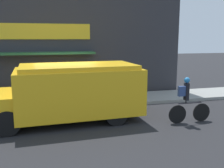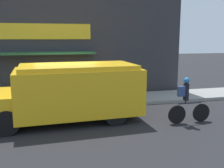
{
  "view_description": "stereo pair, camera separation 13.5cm",
  "coord_description": "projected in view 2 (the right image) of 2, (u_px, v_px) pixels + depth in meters",
  "views": [
    {
      "loc": [
        -0.91,
        -11.02,
        3.1
      ],
      "look_at": [
        1.95,
        -0.2,
        1.1
      ],
      "focal_mm": 42.0,
      "sensor_mm": 36.0,
      "label": 1
    },
    {
      "loc": [
        -0.78,
        -11.05,
        3.1
      ],
      "look_at": [
        1.95,
        -0.2,
        1.1
      ],
      "focal_mm": 42.0,
      "sensor_mm": 36.0,
      "label": 2
    }
  ],
  "objects": [
    {
      "name": "school_bus",
      "position": [
        68.0,
        91.0,
        9.74
      ],
      "size": [
        5.96,
        2.92,
        2.11
      ],
      "rotation": [
        0.0,
        0.0,
        0.04
      ],
      "color": "yellow",
      "rests_on": "ground_plane"
    },
    {
      "name": "cyclist",
      "position": [
        187.0,
        101.0,
        9.48
      ],
      "size": [
        1.67,
        0.21,
        1.69
      ],
      "rotation": [
        0.0,
        0.0,
        0.0
      ],
      "color": "black",
      "rests_on": "ground_plane"
    },
    {
      "name": "storefront",
      "position": [
        61.0,
        45.0,
        13.18
      ],
      "size": [
        13.01,
        1.09,
        5.46
      ],
      "color": "#2D2D33",
      "rests_on": "ground_plane"
    },
    {
      "name": "ground_plane",
      "position": [
        67.0,
        110.0,
        11.28
      ],
      "size": [
        70.0,
        70.0,
        0.0
      ],
      "primitive_type": "plane",
      "color": "#232326"
    },
    {
      "name": "sidewalk",
      "position": [
        65.0,
        102.0,
        12.32
      ],
      "size": [
        28.0,
        2.2,
        0.15
      ],
      "color": "gray",
      "rests_on": "ground_plane"
    }
  ]
}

